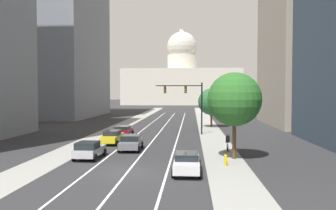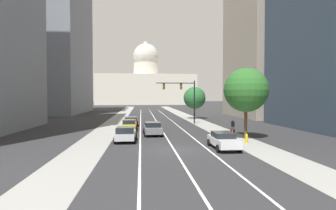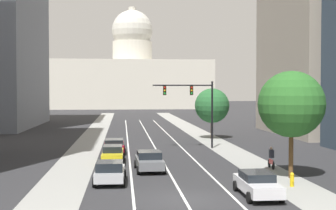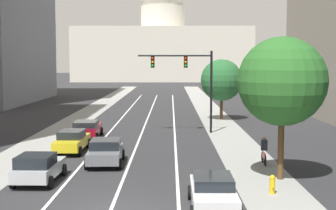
{
  "view_description": "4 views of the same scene",
  "coord_description": "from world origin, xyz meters",
  "px_view_note": "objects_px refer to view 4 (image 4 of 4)",
  "views": [
    {
      "loc": [
        4.58,
        -23.99,
        5.76
      ],
      "look_at": [
        0.87,
        29.39,
        3.74
      ],
      "focal_mm": 36.27,
      "sensor_mm": 36.0,
      "label": 1
    },
    {
      "loc": [
        -2.74,
        -23.35,
        4.48
      ],
      "look_at": [
        1.54,
        21.46,
        3.1
      ],
      "focal_mm": 30.18,
      "sensor_mm": 36.0,
      "label": 2
    },
    {
      "loc": [
        -3.42,
        -25.62,
        6.09
      ],
      "look_at": [
        2.05,
        30.04,
        4.35
      ],
      "focal_mm": 49.39,
      "sensor_mm": 36.0,
      "label": 3
    },
    {
      "loc": [
        2.5,
        -20.22,
        6.2
      ],
      "look_at": [
        2.26,
        22.97,
        2.36
      ],
      "focal_mm": 53.07,
      "sensor_mm": 36.0,
      "label": 4
    }
  ],
  "objects_px": {
    "car_yellow": "(72,141)",
    "street_tree_far_right": "(282,82)",
    "capitol_building": "(163,47)",
    "street_tree_mid_right": "(222,80)",
    "car_crimson": "(87,129)",
    "cyclist": "(264,150)",
    "traffic_signal_mast": "(189,74)",
    "car_white": "(213,192)",
    "car_silver": "(38,167)",
    "fire_hydrant": "(272,184)",
    "car_gray": "(106,151)"
  },
  "relations": [
    {
      "from": "capitol_building",
      "to": "traffic_signal_mast",
      "type": "xyz_separation_m",
      "value": [
        4.09,
        -115.41,
        -5.59
      ]
    },
    {
      "from": "street_tree_mid_right",
      "to": "street_tree_far_right",
      "type": "relative_size",
      "value": 0.85
    },
    {
      "from": "car_yellow",
      "to": "street_tree_far_right",
      "type": "relative_size",
      "value": 0.63
    },
    {
      "from": "street_tree_mid_right",
      "to": "cyclist",
      "type": "bearing_deg",
      "value": -89.38
    },
    {
      "from": "capitol_building",
      "to": "cyclist",
      "type": "relative_size",
      "value": 31.26
    },
    {
      "from": "car_yellow",
      "to": "cyclist",
      "type": "height_order",
      "value": "cyclist"
    },
    {
      "from": "car_silver",
      "to": "street_tree_far_right",
      "type": "distance_m",
      "value": 13.29
    },
    {
      "from": "car_white",
      "to": "street_tree_mid_right",
      "type": "bearing_deg",
      "value": -6.07
    },
    {
      "from": "fire_hydrant",
      "to": "street_tree_mid_right",
      "type": "relative_size",
      "value": 0.14
    },
    {
      "from": "capitol_building",
      "to": "traffic_signal_mast",
      "type": "distance_m",
      "value": 115.62
    },
    {
      "from": "car_gray",
      "to": "car_silver",
      "type": "bearing_deg",
      "value": 145.64
    },
    {
      "from": "car_silver",
      "to": "traffic_signal_mast",
      "type": "bearing_deg",
      "value": -23.94
    },
    {
      "from": "car_crimson",
      "to": "cyclist",
      "type": "xyz_separation_m",
      "value": [
        12.36,
        -10.18,
        0.08
      ]
    },
    {
      "from": "capitol_building",
      "to": "car_white",
      "type": "distance_m",
      "value": 138.08
    },
    {
      "from": "car_crimson",
      "to": "car_yellow",
      "type": "bearing_deg",
      "value": 179.21
    },
    {
      "from": "capitol_building",
      "to": "car_yellow",
      "type": "bearing_deg",
      "value": -91.96
    },
    {
      "from": "cyclist",
      "to": "street_tree_far_right",
      "type": "xyz_separation_m",
      "value": [
        0.16,
        -3.78,
        4.29
      ]
    },
    {
      "from": "car_yellow",
      "to": "traffic_signal_mast",
      "type": "distance_m",
      "value": 13.03
    },
    {
      "from": "traffic_signal_mast",
      "to": "street_tree_far_right",
      "type": "relative_size",
      "value": 0.95
    },
    {
      "from": "car_yellow",
      "to": "car_white",
      "type": "relative_size",
      "value": 1.03
    },
    {
      "from": "car_white",
      "to": "car_crimson",
      "type": "bearing_deg",
      "value": 24.15
    },
    {
      "from": "capitol_building",
      "to": "street_tree_mid_right",
      "type": "xyz_separation_m",
      "value": [
        7.86,
        -105.71,
        -6.46
      ]
    },
    {
      "from": "cyclist",
      "to": "car_silver",
      "type": "bearing_deg",
      "value": 111.9
    },
    {
      "from": "cyclist",
      "to": "street_tree_mid_right",
      "type": "height_order",
      "value": "street_tree_mid_right"
    },
    {
      "from": "car_crimson",
      "to": "car_yellow",
      "type": "relative_size",
      "value": 0.94
    },
    {
      "from": "car_gray",
      "to": "traffic_signal_mast",
      "type": "bearing_deg",
      "value": -24.77
    },
    {
      "from": "car_white",
      "to": "traffic_signal_mast",
      "type": "distance_m",
      "value": 22.67
    },
    {
      "from": "street_tree_mid_right",
      "to": "traffic_signal_mast",
      "type": "bearing_deg",
      "value": -111.24
    },
    {
      "from": "car_yellow",
      "to": "car_white",
      "type": "bearing_deg",
      "value": -146.23
    },
    {
      "from": "capitol_building",
      "to": "street_tree_mid_right",
      "type": "distance_m",
      "value": 106.2
    },
    {
      "from": "car_silver",
      "to": "fire_hydrant",
      "type": "height_order",
      "value": "car_silver"
    },
    {
      "from": "street_tree_mid_right",
      "to": "car_silver",
      "type": "bearing_deg",
      "value": -113.89
    },
    {
      "from": "car_gray",
      "to": "cyclist",
      "type": "relative_size",
      "value": 2.51
    },
    {
      "from": "car_white",
      "to": "fire_hydrant",
      "type": "xyz_separation_m",
      "value": [
        2.98,
        2.43,
        -0.28
      ]
    },
    {
      "from": "car_crimson",
      "to": "car_white",
      "type": "relative_size",
      "value": 0.97
    },
    {
      "from": "capitol_building",
      "to": "car_gray",
      "type": "bearing_deg",
      "value": -90.63
    },
    {
      "from": "car_gray",
      "to": "street_tree_far_right",
      "type": "bearing_deg",
      "value": -113.03
    },
    {
      "from": "car_gray",
      "to": "car_crimson",
      "type": "distance_m",
      "value": 10.62
    },
    {
      "from": "car_white",
      "to": "street_tree_mid_right",
      "type": "xyz_separation_m",
      "value": [
        3.6,
        31.95,
        3.43
      ]
    },
    {
      "from": "traffic_signal_mast",
      "to": "fire_hydrant",
      "type": "bearing_deg",
      "value": -80.96
    },
    {
      "from": "capitol_building",
      "to": "car_silver",
      "type": "height_order",
      "value": "capitol_building"
    },
    {
      "from": "cyclist",
      "to": "street_tree_far_right",
      "type": "relative_size",
      "value": 0.23
    },
    {
      "from": "street_tree_mid_right",
      "to": "car_white",
      "type": "bearing_deg",
      "value": -96.42
    },
    {
      "from": "street_tree_far_right",
      "to": "car_white",
      "type": "bearing_deg",
      "value": -126.73
    },
    {
      "from": "car_yellow",
      "to": "fire_hydrant",
      "type": "relative_size",
      "value": 5.21
    },
    {
      "from": "car_crimson",
      "to": "traffic_signal_mast",
      "type": "bearing_deg",
      "value": -71.39
    },
    {
      "from": "car_yellow",
      "to": "cyclist",
      "type": "relative_size",
      "value": 2.76
    },
    {
      "from": "capitol_building",
      "to": "car_crimson",
      "type": "distance_m",
      "value": 118.83
    },
    {
      "from": "traffic_signal_mast",
      "to": "street_tree_far_right",
      "type": "bearing_deg",
      "value": -76.11
    },
    {
      "from": "car_yellow",
      "to": "capitol_building",
      "type": "bearing_deg",
      "value": -1.01
    }
  ]
}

